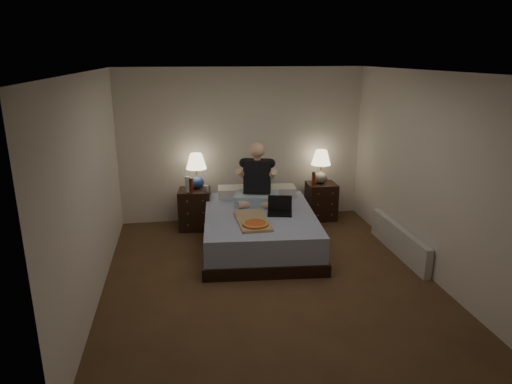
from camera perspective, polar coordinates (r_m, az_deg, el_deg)
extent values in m
cube|color=brown|center=(5.82, 1.50, -10.59)|extent=(4.00, 4.50, 0.00)
cube|color=white|center=(5.17, 1.72, 14.83)|extent=(4.00, 4.50, 0.00)
cube|color=silver|center=(7.53, -1.72, 5.85)|extent=(4.00, 0.00, 2.50)
cube|color=silver|center=(3.32, 9.21, -8.91)|extent=(4.00, 0.00, 2.50)
cube|color=silver|center=(5.36, -19.88, 0.33)|extent=(0.00, 4.50, 2.50)
cube|color=silver|center=(6.07, 20.49, 2.11)|extent=(0.00, 4.50, 2.50)
cube|color=#5767AE|center=(6.60, 0.45, -4.72)|extent=(1.71, 2.18, 0.52)
cube|color=black|center=(7.33, -7.65, -2.13)|extent=(0.54, 0.50, 0.64)
cube|color=black|center=(7.77, 8.14, -1.13)|extent=(0.48, 0.43, 0.62)
cylinder|color=silver|center=(7.10, -8.56, 0.98)|extent=(0.07, 0.07, 0.25)
cylinder|color=#B2B1AD|center=(7.10, -6.26, 0.42)|extent=(0.07, 0.07, 0.10)
cylinder|color=#631E0E|center=(7.09, -8.10, 0.87)|extent=(0.06, 0.06, 0.23)
cylinder|color=#63210E|center=(7.51, 7.21, 1.63)|extent=(0.06, 0.06, 0.23)
cube|color=silver|center=(6.67, 17.43, -5.81)|extent=(0.10, 1.60, 0.40)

